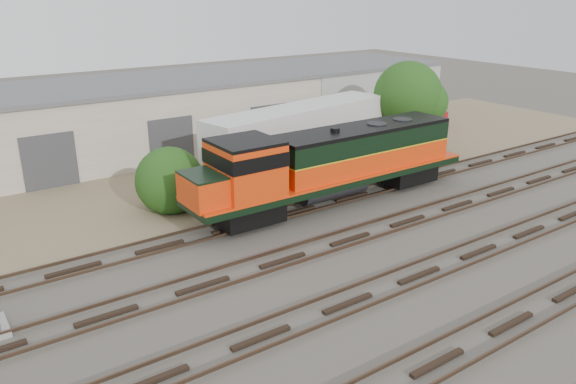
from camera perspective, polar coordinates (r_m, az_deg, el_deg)
ground at (r=24.47m, az=1.46°, el=-8.42°), size 140.00×140.00×0.00m
dirt_strip at (r=36.65m, az=-12.55°, el=0.96°), size 80.00×16.00×0.02m
tracks at (r=22.41m, az=6.08°, el=-11.18°), size 80.00×20.40×0.28m
warehouse at (r=43.23m, az=-16.92°, el=7.09°), size 58.40×10.40×5.30m
locomotive at (r=31.49m, az=4.26°, el=2.97°), size 17.94×3.15×4.31m
semi_trailer at (r=37.49m, az=1.53°, el=6.29°), size 14.69×5.41×4.43m
dumpster_blue at (r=51.88m, az=12.63°, el=7.34°), size 1.97×1.91×1.50m
dumpster_red at (r=52.43m, az=14.83°, el=7.23°), size 1.94×1.89×1.40m
tree_mid at (r=31.55m, az=-11.47°, el=0.95°), size 3.98×3.79×3.79m
tree_east at (r=42.87m, az=12.47°, el=9.38°), size 5.25×5.00×6.75m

